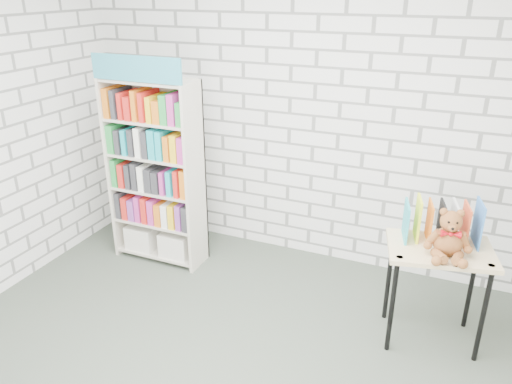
% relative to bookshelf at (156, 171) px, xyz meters
% --- Properties ---
extents(room_shell, '(4.52, 4.02, 2.81)m').
position_rel_bookshelf_xyz_m(room_shell, '(1.30, -1.36, 0.89)').
color(room_shell, silver).
rests_on(room_shell, ground).
extents(bookshelf, '(0.87, 0.34, 1.96)m').
position_rel_bookshelf_xyz_m(bookshelf, '(0.00, 0.00, 0.00)').
color(bookshelf, beige).
rests_on(bookshelf, ground).
extents(display_table, '(0.82, 0.65, 0.78)m').
position_rel_bookshelf_xyz_m(display_table, '(2.54, -0.26, -0.22)').
color(display_table, '#D8BB81').
rests_on(display_table, ground).
extents(table_books, '(0.54, 0.33, 0.30)m').
position_rel_bookshelf_xyz_m(table_books, '(2.52, -0.14, 0.04)').
color(table_books, '#29A6B2').
rests_on(table_books, display_table).
extents(teddy_bear, '(0.31, 0.30, 0.34)m').
position_rel_bookshelf_xyz_m(teddy_bear, '(2.58, -0.36, 0.02)').
color(teddy_bear, brown).
rests_on(teddy_bear, display_table).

